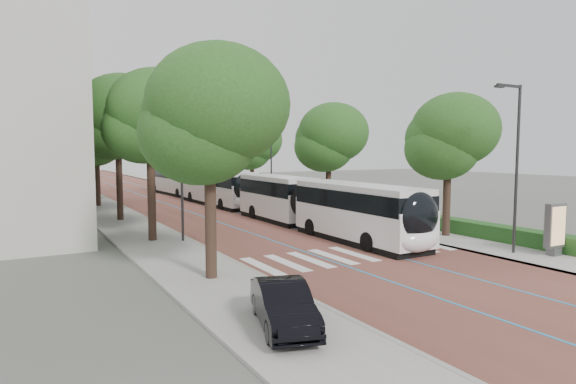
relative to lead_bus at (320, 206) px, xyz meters
name	(u,v)px	position (x,y,z in m)	size (l,w,h in m)	color
ground	(363,259)	(-2.38, -7.19, -1.63)	(160.00, 160.00, 0.00)	#51544C
road	(150,193)	(-2.38, 32.81, -1.62)	(11.00, 140.00, 0.02)	brown
sidewalk_left	(82,195)	(-9.88, 32.81, -1.57)	(4.00, 140.00, 0.12)	gray
sidewalk_right	(210,190)	(5.12, 32.81, -1.57)	(4.00, 140.00, 0.12)	gray
kerb_left	(100,195)	(-7.98, 32.81, -1.57)	(0.20, 140.00, 0.14)	gray
kerb_right	(195,190)	(3.22, 32.81, -1.57)	(0.20, 140.00, 0.14)	gray
zebra_crossing	(353,254)	(-2.18, -6.19, -1.60)	(10.55, 3.60, 0.01)	silver
lane_line_left	(136,193)	(-3.98, 32.81, -1.60)	(0.12, 126.00, 0.01)	#2480B8
lane_line_right	(163,192)	(-0.78, 32.81, -1.60)	(0.12, 126.00, 0.01)	#2480B8
hedge	(491,231)	(6.72, -7.19, -1.11)	(1.20, 14.00, 0.80)	#174418
streetlight_near	(515,155)	(4.24, -10.19, 3.19)	(1.82, 0.20, 8.00)	#2A292C
streetlight_far	(269,153)	(4.24, 14.81, 3.19)	(1.82, 0.20, 8.00)	#2A292C
lamp_post_left	(182,168)	(-8.48, 0.81, 2.49)	(0.14, 0.14, 8.00)	#2A292C
trees_left	(96,134)	(-9.88, 20.73, 4.83)	(6.44, 60.94, 9.79)	black
trees_right	(276,142)	(5.32, 15.61, 4.15)	(5.64, 47.13, 8.49)	black
lead_bus	(320,206)	(0.00, 0.00, 0.00)	(2.72, 18.42, 3.20)	black
bus_queued_0	(219,188)	(-0.09, 16.53, 0.00)	(2.88, 12.47, 3.20)	white
bus_queued_1	(178,180)	(-0.22, 28.74, 0.00)	(3.30, 12.53, 3.20)	white
ad_panel	(555,228)	(5.54, -11.51, -0.22)	(1.20, 0.47, 2.46)	#59595B
parked_car	(284,305)	(-10.03, -13.19, -0.87)	(1.35, 3.88, 1.28)	black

